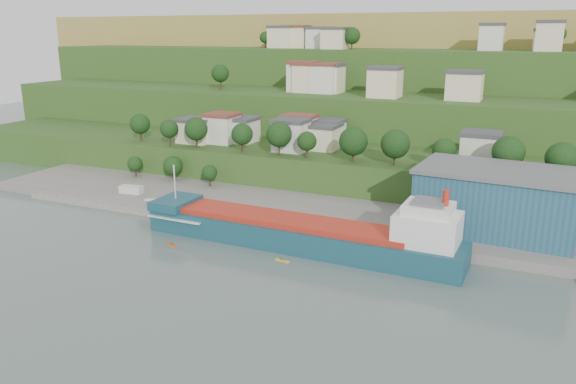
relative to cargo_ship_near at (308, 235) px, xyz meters
The scene contains 10 objects.
ground 10.53m from the cargo_ship_near, 103.08° to the right, with size 500.00×500.00×0.00m, color #4A5A56.
quay 25.43m from the cargo_ship_near, 45.61° to the left, with size 220.00×26.00×4.00m, color slate.
pebble_beach 58.62m from the cargo_ship_near, 168.10° to the left, with size 40.00×18.00×2.40m, color slate.
hillside 158.80m from the cargo_ship_near, 90.84° to the left, with size 360.00×210.06×96.00m.
cargo_ship_near is the anchor object (origin of this frame).
warehouse 38.87m from the cargo_ship_near, 31.43° to the left, with size 32.47×21.51×12.80m.
caravan 53.79m from the cargo_ship_near, 167.28° to the left, with size 5.74×2.39×2.68m, color silver.
dinghy 44.79m from the cargo_ship_near, 168.02° to the left, with size 4.49×1.68×0.90m, color silver.
kayak_orange 27.20m from the cargo_ship_near, 159.63° to the right, with size 3.18×1.53×0.79m.
kayak_yellow 8.55m from the cargo_ship_near, 102.70° to the right, with size 3.02×0.96×0.75m.
Camera 1 is at (40.70, -85.45, 40.65)m, focal length 35.00 mm.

